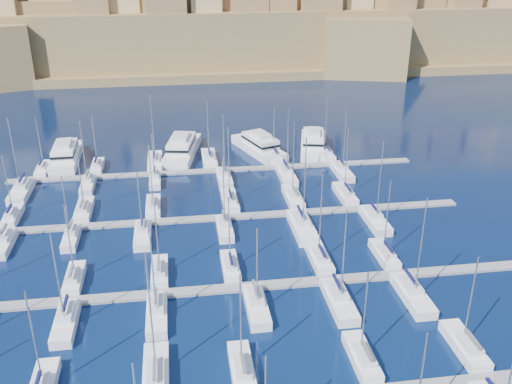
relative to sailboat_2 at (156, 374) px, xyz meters
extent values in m
plane|color=black|center=(11.57, 28.42, -0.76)|extent=(600.00, 600.00, 0.00)
cube|color=slate|center=(11.57, 16.42, -0.56)|extent=(84.00, 2.00, 0.40)
cube|color=slate|center=(11.57, 38.42, -0.56)|extent=(84.00, 2.00, 0.40)
cube|color=slate|center=(11.57, 60.42, -0.56)|extent=(84.00, 2.00, 0.40)
cylinder|color=#9EA0A8|center=(-12.01, 0.06, 6.25)|extent=(0.18, 0.18, 11.38)
cube|color=#0D103F|center=(-12.01, -1.63, 1.96)|extent=(0.35, 3.38, 0.35)
cube|color=white|center=(0.00, 0.12, -0.23)|extent=(2.82, 9.40, 1.67)
cube|color=silver|center=(0.00, -0.82, 0.96)|extent=(1.97, 4.23, 0.70)
cylinder|color=#9EA0A8|center=(0.00, 0.59, 7.79)|extent=(0.18, 0.18, 14.36)
cube|color=#595B60|center=(0.00, -1.29, 2.01)|extent=(0.35, 3.76, 0.35)
cube|color=white|center=(9.49, -0.42, -0.26)|extent=(2.50, 8.33, 1.62)
cube|color=silver|center=(9.49, -1.25, 0.90)|extent=(1.75, 3.75, 0.70)
cylinder|color=#9EA0A8|center=(9.49, 0.00, 6.30)|extent=(0.18, 0.18, 11.49)
cube|color=#595B60|center=(9.49, -1.67, 1.95)|extent=(0.35, 3.33, 0.35)
cube|color=white|center=(23.39, -0.46, -0.26)|extent=(2.48, 8.25, 1.61)
cube|color=silver|center=(23.39, -1.28, 0.90)|extent=(1.73, 3.71, 0.70)
cylinder|color=#9EA0A8|center=(23.39, -0.05, 5.81)|extent=(0.18, 0.18, 10.51)
cube|color=#595B60|center=(23.39, -1.70, 1.95)|extent=(0.35, 3.30, 0.35)
cube|color=white|center=(36.04, -0.28, -0.25)|extent=(2.58, 8.61, 1.63)
cube|color=silver|center=(36.04, -1.14, 0.92)|extent=(1.81, 3.87, 0.70)
cylinder|color=#9EA0A8|center=(36.04, 0.15, 6.17)|extent=(0.18, 0.18, 11.20)
cube|color=#595B60|center=(36.04, -1.57, 1.97)|extent=(0.35, 3.44, 0.35)
cylinder|color=#9EA0A8|center=(24.79, -11.92, 6.32)|extent=(0.18, 0.18, 11.40)
cube|color=white|center=(-11.70, 21.38, -0.27)|extent=(2.38, 7.92, 1.60)
cube|color=silver|center=(-11.70, 20.58, 0.88)|extent=(1.66, 3.56, 0.70)
cylinder|color=#9EA0A8|center=(-11.70, 21.77, 5.91)|extent=(0.18, 0.18, 10.75)
cube|color=#595B60|center=(-11.70, 20.19, 1.93)|extent=(0.35, 3.17, 0.35)
cube|color=white|center=(0.22, 21.39, -0.27)|extent=(2.38, 7.95, 1.60)
cube|color=silver|center=(0.22, 20.60, 0.88)|extent=(1.67, 3.58, 0.70)
cylinder|color=#9EA0A8|center=(0.22, 21.79, 5.68)|extent=(0.18, 0.18, 10.28)
cube|color=#595B60|center=(0.22, 20.20, 1.93)|extent=(0.35, 3.18, 0.35)
cube|color=white|center=(10.46, 21.39, -0.27)|extent=(2.39, 7.95, 1.60)
cube|color=silver|center=(10.46, 20.60, 0.88)|extent=(1.67, 3.58, 0.70)
cylinder|color=#9EA0A8|center=(10.46, 21.79, 5.76)|extent=(0.18, 0.18, 10.45)
cube|color=#0D103F|center=(10.46, 20.20, 1.93)|extent=(0.35, 3.18, 0.35)
cube|color=white|center=(23.95, 21.79, -0.25)|extent=(2.62, 8.75, 1.64)
cube|color=silver|center=(23.95, 20.91, 0.92)|extent=(1.84, 3.94, 0.70)
cylinder|color=#9EA0A8|center=(23.95, 22.23, 6.93)|extent=(0.18, 0.18, 12.70)
cube|color=#0D103F|center=(23.95, 20.48, 1.97)|extent=(0.35, 3.50, 0.35)
cube|color=white|center=(34.05, 21.48, -0.26)|extent=(2.44, 8.14, 1.61)
cube|color=silver|center=(34.05, 20.67, 0.89)|extent=(1.71, 3.66, 0.70)
cylinder|color=#9EA0A8|center=(34.05, 21.89, 6.21)|extent=(0.18, 0.18, 11.34)
cube|color=#0D103F|center=(34.05, 20.26, 1.94)|extent=(0.35, 3.25, 0.35)
cube|color=white|center=(-11.32, 11.02, -0.24)|extent=(2.63, 8.78, 1.64)
cube|color=silver|center=(-11.32, 11.90, 0.93)|extent=(1.84, 3.95, 0.70)
cylinder|color=#9EA0A8|center=(-11.32, 10.59, 6.82)|extent=(0.18, 0.18, 12.49)
cube|color=#0D103F|center=(-11.32, 12.34, 1.98)|extent=(0.35, 3.51, 0.35)
cube|color=white|center=(-0.04, 11.04, -0.24)|extent=(2.63, 8.76, 1.64)
cube|color=silver|center=(-0.04, 11.91, 0.92)|extent=(1.84, 3.94, 0.70)
cylinder|color=#9EA0A8|center=(-0.04, 10.60, 6.20)|extent=(0.18, 0.18, 11.24)
cube|color=#595B60|center=(-0.04, 12.35, 1.97)|extent=(0.35, 3.50, 0.35)
cube|color=white|center=(12.82, 10.93, -0.24)|extent=(2.69, 8.97, 1.65)
cube|color=silver|center=(12.82, 11.83, 0.93)|extent=(1.88, 4.04, 0.70)
cylinder|color=#9EA0A8|center=(12.82, 10.48, 6.12)|extent=(0.18, 0.18, 11.08)
cube|color=#595B60|center=(12.82, 12.27, 1.98)|extent=(0.35, 3.59, 0.35)
cube|color=white|center=(23.86, 10.56, -0.22)|extent=(2.91, 9.70, 1.69)
cube|color=silver|center=(23.86, 11.54, 0.97)|extent=(2.04, 4.37, 0.70)
cylinder|color=#9EA0A8|center=(23.86, 10.08, 7.10)|extent=(0.18, 0.18, 12.97)
cube|color=#0D103F|center=(23.86, 12.02, 2.02)|extent=(0.35, 3.88, 0.35)
cube|color=white|center=(34.07, 10.53, -0.22)|extent=(2.93, 9.78, 1.69)
cube|color=silver|center=(34.07, 11.50, 0.97)|extent=(2.05, 4.40, 0.70)
cylinder|color=#9EA0A8|center=(34.07, 10.04, 7.60)|extent=(0.18, 0.18, 13.96)
cube|color=#0D103F|center=(34.07, 11.99, 2.02)|extent=(0.35, 3.91, 0.35)
cube|color=white|center=(-25.12, 43.30, -0.27)|extent=(2.33, 7.77, 1.59)
cube|color=silver|center=(-25.12, 42.52, 0.87)|extent=(1.63, 3.50, 0.70)
cylinder|color=#9EA0A8|center=(-25.12, 43.69, 5.70)|extent=(0.18, 0.18, 10.35)
cube|color=#0D103F|center=(-25.12, 42.13, 1.92)|extent=(0.35, 3.11, 0.35)
cube|color=white|center=(-13.18, 43.94, -0.24)|extent=(2.72, 9.05, 1.65)
cube|color=silver|center=(-13.18, 43.04, 0.94)|extent=(1.90, 4.07, 0.70)
cylinder|color=#9EA0A8|center=(-13.18, 44.39, 6.34)|extent=(0.18, 0.18, 11.50)
cube|color=#595B60|center=(-13.18, 42.58, 1.99)|extent=(0.35, 3.62, 0.35)
cube|color=white|center=(-1.08, 43.64, -0.25)|extent=(2.53, 8.44, 1.62)
cube|color=silver|center=(-1.08, 42.79, 0.91)|extent=(1.77, 3.80, 0.70)
cylinder|color=#9EA0A8|center=(-1.08, 44.06, 5.98)|extent=(0.18, 0.18, 10.83)
cube|color=#595B60|center=(-1.08, 42.37, 1.96)|extent=(0.35, 3.38, 0.35)
cube|color=white|center=(12.73, 43.96, -0.24)|extent=(2.73, 9.09, 1.65)
cube|color=silver|center=(12.73, 43.05, 0.94)|extent=(1.91, 4.09, 0.70)
cylinder|color=#9EA0A8|center=(12.73, 44.42, 7.22)|extent=(0.18, 0.18, 13.27)
cube|color=#0D103F|center=(12.73, 42.60, 1.99)|extent=(0.35, 3.64, 0.35)
cube|color=white|center=(24.52, 43.99, -0.24)|extent=(2.74, 9.14, 1.66)
cube|color=silver|center=(24.52, 43.07, 0.94)|extent=(1.92, 4.11, 0.70)
cylinder|color=#9EA0A8|center=(24.52, 44.44, 7.41)|extent=(0.18, 0.18, 13.63)
cube|color=#595B60|center=(24.52, 42.62, 1.99)|extent=(0.35, 3.66, 0.35)
cube|color=white|center=(34.48, 43.92, -0.24)|extent=(2.71, 9.02, 1.65)
cube|color=silver|center=(34.48, 43.02, 0.94)|extent=(1.89, 4.06, 0.70)
cylinder|color=#9EA0A8|center=(34.48, 44.37, 6.69)|extent=(0.18, 0.18, 12.21)
cube|color=#0D103F|center=(34.48, 42.57, 1.99)|extent=(0.35, 3.61, 0.35)
cube|color=white|center=(-24.14, 33.18, -0.25)|extent=(2.54, 8.47, 1.62)
cube|color=silver|center=(-24.14, 34.03, 0.91)|extent=(1.78, 3.81, 0.70)
cube|color=#595B60|center=(-24.14, 34.45, 1.96)|extent=(0.35, 3.39, 0.35)
cube|color=white|center=(-13.92, 33.61, -0.27)|extent=(2.28, 7.61, 1.58)
cube|color=silver|center=(-13.92, 34.37, 0.87)|extent=(1.60, 3.43, 0.70)
cylinder|color=#9EA0A8|center=(-13.92, 33.23, 5.69)|extent=(0.18, 0.18, 10.34)
cube|color=#595B60|center=(-13.92, 34.75, 1.92)|extent=(0.35, 3.05, 0.35)
cube|color=white|center=(-2.57, 32.98, -0.24)|extent=(2.66, 8.87, 1.64)
cube|color=silver|center=(-2.57, 33.87, 0.93)|extent=(1.86, 3.99, 0.70)
cylinder|color=#9EA0A8|center=(-2.57, 32.54, 5.88)|extent=(0.18, 0.18, 10.60)
cube|color=#0D103F|center=(-2.57, 34.31, 1.98)|extent=(0.35, 3.55, 0.35)
cube|color=white|center=(10.77, 33.32, -0.26)|extent=(2.46, 8.19, 1.61)
cube|color=silver|center=(10.77, 34.14, 0.90)|extent=(1.72, 3.69, 0.70)
cylinder|color=#9EA0A8|center=(10.77, 32.91, 6.67)|extent=(0.18, 0.18, 12.26)
cube|color=#595B60|center=(10.77, 34.55, 1.95)|extent=(0.35, 3.28, 0.35)
cube|color=white|center=(23.60, 31.89, -0.19)|extent=(3.31, 11.05, 1.75)
cube|color=silver|center=(23.60, 33.00, 1.04)|extent=(2.32, 4.97, 0.70)
cylinder|color=#9EA0A8|center=(23.60, 31.34, 8.24)|extent=(0.18, 0.18, 15.11)
cube|color=#0D103F|center=(23.60, 33.55, 2.09)|extent=(0.35, 4.42, 0.35)
cube|color=white|center=(36.44, 32.58, -0.22)|extent=(2.90, 9.68, 1.68)
cube|color=silver|center=(36.44, 33.54, 0.97)|extent=(2.03, 4.36, 0.70)
cylinder|color=#9EA0A8|center=(36.44, 32.09, 7.45)|extent=(0.18, 0.18, 13.66)
cube|color=#0D103F|center=(36.44, 34.03, 2.02)|extent=(0.35, 3.87, 0.35)
cube|color=white|center=(-24.11, 65.34, -0.27)|extent=(2.35, 7.84, 1.59)
cube|color=silver|center=(-24.11, 64.55, 0.88)|extent=(1.65, 3.53, 0.70)
cylinder|color=#9EA0A8|center=(-24.11, 65.73, 5.89)|extent=(0.18, 0.18, 10.73)
cube|color=#0D103F|center=(-24.11, 64.16, 1.93)|extent=(0.35, 3.14, 0.35)
cube|color=white|center=(-13.11, 65.26, -0.27)|extent=(2.31, 7.69, 1.58)
cube|color=silver|center=(-13.11, 64.49, 0.87)|extent=(1.61, 3.46, 0.70)
cylinder|color=#9EA0A8|center=(-13.11, 65.64, 5.59)|extent=(0.18, 0.18, 10.14)
cube|color=#0D103F|center=(-13.11, 64.11, 1.92)|extent=(0.35, 3.07, 0.35)
cube|color=white|center=(-1.15, 66.39, -0.22)|extent=(2.99, 9.96, 1.70)
cube|color=silver|center=(-1.15, 65.40, 0.98)|extent=(2.09, 4.48, 0.70)
cylinder|color=#9EA0A8|center=(-1.15, 66.89, 7.55)|extent=(0.18, 0.18, 13.83)
cube|color=#0D103F|center=(-1.15, 64.90, 2.03)|extent=(0.35, 3.98, 0.35)
cube|color=white|center=(10.52, 66.36, -0.22)|extent=(2.97, 9.89, 1.69)
cube|color=silver|center=(10.52, 65.37, 0.98)|extent=(2.08, 4.45, 0.70)
cylinder|color=#9EA0A8|center=(10.52, 66.85, 6.77)|extent=(0.18, 0.18, 12.28)
cube|color=#0D103F|center=(10.52, 64.88, 2.03)|extent=(0.35, 3.96, 0.35)
cube|color=white|center=(24.76, 65.71, -0.25)|extent=(2.58, 8.60, 1.63)
cube|color=silver|center=(24.76, 64.85, 0.92)|extent=(1.80, 3.87, 0.70)
cylinder|color=#9EA0A8|center=(24.76, 66.14, 5.79)|extent=(0.18, 0.18, 10.45)
cube|color=#0D103F|center=(24.76, 64.42, 1.97)|extent=(0.35, 3.44, 0.35)
cube|color=white|center=(36.40, 65.81, -0.24)|extent=(2.64, 8.79, 1.64)
cube|color=silver|center=(36.40, 64.93, 0.93)|extent=(1.85, 3.96, 0.70)
cylinder|color=#9EA0A8|center=(36.40, 66.25, 6.47)|extent=(0.18, 0.18, 11.78)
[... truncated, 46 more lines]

